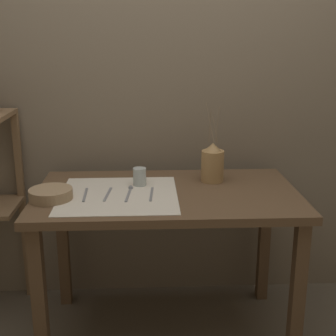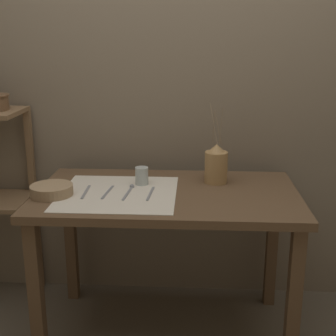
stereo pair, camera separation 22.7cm
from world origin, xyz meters
The scene contains 11 objects.
ground_plane centered at (0.00, 0.00, 0.00)m, with size 12.00×12.00×0.00m, color brown.
stone_wall_back centered at (0.00, 0.48, 1.20)m, with size 7.00×0.06×2.40m.
wooden_table centered at (0.00, 0.00, 0.69)m, with size 1.29×0.74×0.80m.
linen_cloth centered at (-0.24, -0.05, 0.80)m, with size 0.56×0.55×0.00m.
pitcher_with_flowers centered at (0.25, 0.16, 0.89)m, with size 0.12×0.12×0.41m.
wooden_bowl centered at (-0.55, -0.09, 0.82)m, with size 0.20×0.20×0.05m.
glass_tumbler_near centered at (-0.14, 0.10, 0.85)m, with size 0.07×0.07×0.09m.
fork_outer centered at (-0.40, -0.05, 0.80)m, with size 0.02×0.20×0.00m.
knife_center centered at (-0.29, -0.04, 0.80)m, with size 0.03×0.20×0.00m.
spoon_outer centered at (-0.18, 0.00, 0.80)m, with size 0.04×0.21×0.02m.
fork_inner centered at (-0.08, -0.05, 0.80)m, with size 0.02×0.20×0.00m.
Camera 2 is at (0.13, -2.18, 1.55)m, focal length 50.00 mm.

